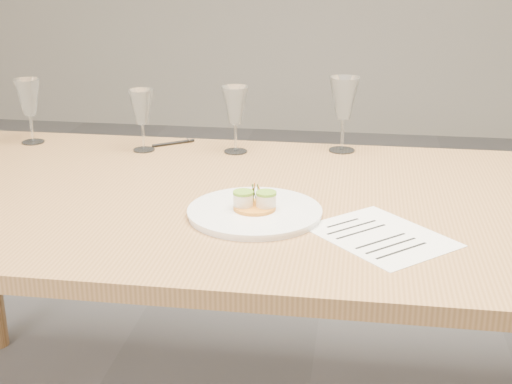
# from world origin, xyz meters

# --- Properties ---
(dining_table) EXTENTS (2.40, 1.00, 0.75)m
(dining_table) POSITION_xyz_m (0.00, 0.00, 0.68)
(dining_table) COLOR #B2814D
(dining_table) RESTS_ON ground
(dinner_plate) EXTENTS (0.31, 0.31, 0.08)m
(dinner_plate) POSITION_xyz_m (-0.11, -0.13, 0.76)
(dinner_plate) COLOR white
(dinner_plate) RESTS_ON dining_table
(recipe_sheet) EXTENTS (0.35, 0.35, 0.00)m
(recipe_sheet) POSITION_xyz_m (0.17, -0.21, 0.75)
(recipe_sheet) COLOR white
(recipe_sheet) RESTS_ON dining_table
(ballpoint_pen) EXTENTS (0.12, 0.09, 0.01)m
(ballpoint_pen) POSITION_xyz_m (-0.45, 0.42, 0.75)
(ballpoint_pen) COLOR black
(ballpoint_pen) RESTS_ON dining_table
(wine_glass_0) EXTENTS (0.08, 0.08, 0.20)m
(wine_glass_0) POSITION_xyz_m (-0.88, 0.38, 0.89)
(wine_glass_0) COLOR white
(wine_glass_0) RESTS_ON dining_table
(wine_glass_1) EXTENTS (0.07, 0.07, 0.18)m
(wine_glass_1) POSITION_xyz_m (-0.52, 0.35, 0.88)
(wine_glass_1) COLOR white
(wine_glass_1) RESTS_ON dining_table
(wine_glass_2) EXTENTS (0.08, 0.08, 0.20)m
(wine_glass_2) POSITION_xyz_m (-0.24, 0.37, 0.89)
(wine_glass_2) COLOR white
(wine_glass_2) RESTS_ON dining_table
(wine_glass_3) EXTENTS (0.09, 0.09, 0.22)m
(wine_glass_3) POSITION_xyz_m (0.07, 0.43, 0.90)
(wine_glass_3) COLOR white
(wine_glass_3) RESTS_ON dining_table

